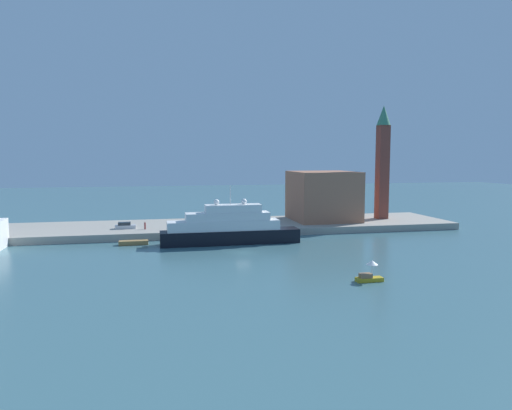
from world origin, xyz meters
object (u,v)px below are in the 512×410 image
parked_car (125,226)px  person_figure (145,226)px  large_yacht (229,228)px  work_barge (134,243)px  harbor_building (323,196)px  bell_tower (383,158)px  small_motorboat (369,274)px  mooring_bollard (263,227)px

parked_car → person_figure: person_figure is taller
large_yacht → work_barge: bearing=171.4°
work_barge → large_yacht: bearing=-8.6°
harbor_building → bell_tower: size_ratio=0.56×
small_motorboat → parked_car: (-35.10, 46.82, 1.13)m
bell_tower → mooring_bollard: 37.79m
small_motorboat → harbor_building: harbor_building is taller
small_motorboat → harbor_building: (11.94, 51.16, 6.51)m
bell_tower → parked_car: bearing=-176.5°
parked_car → mooring_bollard: 29.99m
large_yacht → work_barge: (-18.37, 2.76, -2.67)m
mooring_bollard → parked_car: bearing=167.6°
harbor_building → parked_car: (-47.04, -4.34, -5.38)m
person_figure → large_yacht: bearing=-37.4°
large_yacht → small_motorboat: 35.63m
small_motorboat → bell_tower: 59.68m
work_barge → harbor_building: (44.89, 15.95, 7.12)m
parked_car → large_yacht: bearing=-35.0°
harbor_building → bell_tower: bearing=-2.1°
large_yacht → person_figure: size_ratio=16.29×
harbor_building → person_figure: harbor_building is taller
small_motorboat → mooring_bollard: (-5.81, 40.36, 0.94)m
small_motorboat → work_barge: small_motorboat is taller
bell_tower → parked_car: (-62.45, -3.78, -14.75)m
large_yacht → parked_car: (-20.52, 14.37, -0.93)m
small_motorboat → mooring_bollard: 40.79m
bell_tower → mooring_bollard: (-33.17, -10.24, -14.94)m
small_motorboat → person_figure: size_ratio=2.23×
large_yacht → small_motorboat: large_yacht is taller
mooring_bollard → harbor_building: bearing=31.3°
small_motorboat → person_figure: person_figure is taller
mooring_bollard → small_motorboat: bearing=-81.8°
person_figure → mooring_bollard: (25.04, -4.52, -0.36)m
bell_tower → parked_car: size_ratio=6.42×
mooring_bollard → bell_tower: bearing=17.2°
person_figure → small_motorboat: bearing=-55.5°
harbor_building → bell_tower: 18.05m
small_motorboat → parked_car: parked_car is taller
small_motorboat → person_figure: bearing=124.5°
large_yacht → mooring_bollard: large_yacht is taller
bell_tower → parked_car: bell_tower is taller
harbor_building → parked_car: bearing=-174.7°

